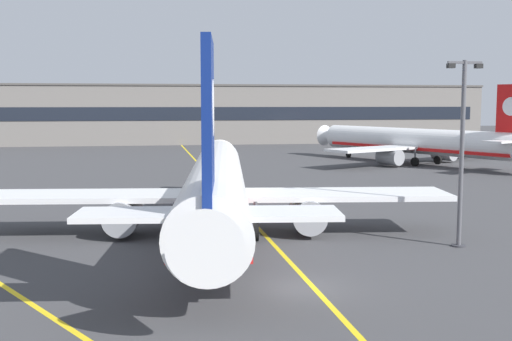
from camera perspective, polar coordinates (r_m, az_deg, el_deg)
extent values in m
plane|color=#3D3D3F|center=(31.27, 4.19, -10.57)|extent=(400.00, 400.00, 0.00)
cube|color=yellow|center=(60.22, -2.37, -2.44)|extent=(3.80, 179.97, 0.01)
cube|color=yellow|center=(33.17, -21.35, -10.00)|extent=(31.29, 51.51, 0.01)
cylinder|color=white|center=(42.85, -3.65, -1.22)|extent=(7.85, 36.20, 3.80)
cone|color=white|center=(62.04, -3.32, 1.06)|extent=(3.88, 2.99, 3.61)
cone|color=white|center=(23.66, -4.51, -6.30)|extent=(3.15, 3.10, 2.85)
cube|color=red|center=(42.99, -3.64, -2.60)|extent=(7.45, 33.33, 0.44)
cube|color=black|center=(60.09, -3.35, 1.54)|extent=(2.96, 1.42, 0.60)
cube|color=white|center=(43.56, -3.62, -2.24)|extent=(32.34, 8.39, 0.36)
cylinder|color=gray|center=(43.33, -11.88, -4.03)|extent=(2.69, 3.84, 2.30)
cylinder|color=black|center=(45.13, -11.50, -3.62)|extent=(1.96, 0.40, 1.95)
cylinder|color=gray|center=(43.10, 4.65, -3.97)|extent=(2.69, 3.84, 2.30)
cylinder|color=black|center=(44.91, 4.36, -3.56)|extent=(1.96, 0.40, 1.95)
cube|color=navy|center=(26.72, -4.33, 4.12)|extent=(0.94, 4.81, 7.20)
cylinder|color=white|center=(27.00, -4.32, 5.66)|extent=(0.71, 2.43, 2.40)
cube|color=white|center=(26.51, -4.30, -3.94)|extent=(11.25, 4.03, 0.24)
cylinder|color=#4C4C51|center=(57.49, -3.37, -1.37)|extent=(0.24, 0.24, 1.60)
cylinder|color=black|center=(57.63, -3.36, -2.38)|extent=(0.50, 0.94, 0.90)
cylinder|color=#4C4C51|center=(41.27, -7.30, -3.97)|extent=(0.24, 0.24, 1.60)
cylinder|color=black|center=(41.48, -7.28, -5.50)|extent=(0.54, 1.34, 1.30)
cylinder|color=#4C4C51|center=(41.16, -0.05, -3.94)|extent=(0.24, 0.24, 1.60)
cylinder|color=black|center=(41.38, -0.05, -5.48)|extent=(0.54, 1.34, 1.30)
cylinder|color=white|center=(95.21, 14.28, 2.59)|extent=(18.99, 32.82, 3.68)
cone|color=white|center=(108.15, 6.65, 3.14)|extent=(4.26, 3.83, 3.50)
cube|color=red|center=(95.28, 14.26, 1.98)|extent=(17.67, 30.30, 0.43)
cube|color=black|center=(106.77, 7.32, 3.44)|extent=(2.95, 2.20, 0.58)
cube|color=white|center=(95.64, 14.00, 2.12)|extent=(29.80, 18.11, 0.35)
cylinder|color=gray|center=(90.58, 11.99, 1.20)|extent=(3.56, 4.12, 2.23)
cylinder|color=black|center=(91.79, 11.16, 1.28)|extent=(1.77, 1.01, 1.90)
cylinder|color=gray|center=(99.79, 16.64, 1.52)|extent=(3.56, 4.12, 2.23)
cylinder|color=black|center=(100.89, 15.83, 1.60)|extent=(1.77, 1.01, 1.90)
cylinder|color=white|center=(86.19, 22.08, 5.38)|extent=(1.43, 2.27, 2.33)
cylinder|color=#4C4C51|center=(104.89, 8.35, 1.95)|extent=(0.23, 0.23, 1.55)
cylinder|color=black|center=(104.97, 8.35, 1.41)|extent=(0.74, 0.95, 0.87)
cylinder|color=#4C4C51|center=(92.16, 14.17, 1.44)|extent=(0.23, 0.23, 1.55)
cylinder|color=black|center=(92.25, 14.15, 0.77)|extent=(0.91, 1.30, 1.26)
cylinder|color=#4C4C51|center=(96.06, 16.10, 1.57)|extent=(0.23, 0.23, 1.55)
cylinder|color=black|center=(96.15, 16.08, 0.92)|extent=(0.91, 1.30, 1.26)
cylinder|color=#515156|center=(41.07, 18.07, 1.37)|extent=(0.28, 0.28, 11.56)
cylinder|color=#333338|center=(41.91, 17.81, -6.47)|extent=(0.90, 0.90, 0.10)
cube|color=#515156|center=(41.02, 18.33, 9.23)|extent=(2.20, 0.16, 0.16)
cube|color=black|center=(40.60, 17.18, 9.02)|extent=(0.44, 0.36, 0.28)
cube|color=black|center=(41.42, 19.44, 8.88)|extent=(0.44, 0.36, 0.28)
cone|color=orange|center=(60.21, -5.00, -2.19)|extent=(0.36, 0.36, 0.55)
cylinder|color=white|center=(60.21, -5.00, -2.17)|extent=(0.23, 0.23, 0.07)
cube|color=orange|center=(60.25, -5.00, -2.44)|extent=(0.44, 0.44, 0.03)
cube|color=slate|center=(140.37, -6.72, 4.99)|extent=(134.99, 12.00, 12.49)
cube|color=black|center=(134.31, -6.62, 5.11)|extent=(129.59, 0.12, 2.80)
cube|color=#4E4A47|center=(140.39, -6.76, 7.62)|extent=(135.39, 12.40, 0.40)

